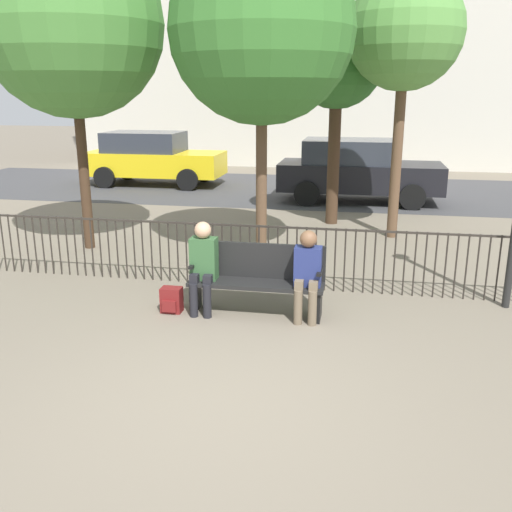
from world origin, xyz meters
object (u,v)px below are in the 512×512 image
at_px(park_bench, 257,277).
at_px(tree_1, 405,33).
at_px(backpack, 171,300).
at_px(seated_person_1, 307,270).
at_px(parked_car_0, 152,158).
at_px(tree_2, 71,25).
at_px(tree_3, 262,30).
at_px(tree_0, 337,63).
at_px(parked_car_1, 357,170).
at_px(seated_person_0, 203,263).

height_order(park_bench, tree_1, tree_1).
height_order(park_bench, backpack, park_bench).
distance_m(park_bench, tree_1, 5.95).
height_order(seated_person_1, parked_car_0, parked_car_0).
height_order(seated_person_1, tree_2, tree_2).
bearing_deg(seated_person_1, tree_3, 112.22).
xyz_separation_m(park_bench, tree_3, (-0.37, 2.42, 3.25)).
bearing_deg(tree_2, tree_3, -3.68).
xyz_separation_m(tree_0, parked_car_0, (-5.80, 4.40, -2.54)).
height_order(tree_1, tree_2, tree_2).
bearing_deg(backpack, seated_person_1, 2.34).
bearing_deg(tree_3, seated_person_1, -67.78).
xyz_separation_m(seated_person_1, tree_2, (-4.35, 2.76, 3.24)).
bearing_deg(backpack, park_bench, 10.34).
relative_size(tree_2, parked_car_1, 1.31).
bearing_deg(tree_2, seated_person_0, -42.67).
bearing_deg(parked_car_0, parked_car_1, -15.14).
height_order(park_bench, parked_car_1, parked_car_1).
xyz_separation_m(seated_person_0, tree_2, (-2.99, 2.76, 3.22)).
height_order(tree_2, parked_car_1, tree_2).
bearing_deg(seated_person_0, seated_person_1, -0.13).
relative_size(backpack, tree_2, 0.06).
bearing_deg(park_bench, tree_2, 144.48).
relative_size(tree_2, parked_car_0, 1.31).
bearing_deg(park_bench, parked_car_0, 117.36).
relative_size(seated_person_1, tree_3, 0.22).
relative_size(tree_0, parked_car_1, 1.05).
bearing_deg(tree_3, parked_car_1, 75.42).
relative_size(backpack, parked_car_1, 0.08).
bearing_deg(backpack, tree_1, 57.14).
bearing_deg(tree_3, seated_person_0, -97.16).
bearing_deg(seated_person_0, parked_car_1, 77.64).
height_order(park_bench, tree_3, tree_3).
height_order(seated_person_0, backpack, seated_person_0).
bearing_deg(tree_2, park_bench, -35.52).
distance_m(park_bench, seated_person_0, 0.73).
bearing_deg(parked_car_0, seated_person_0, -66.15).
distance_m(seated_person_0, tree_3, 3.99).
bearing_deg(tree_1, parked_car_0, 142.55).
height_order(seated_person_0, tree_2, tree_2).
distance_m(seated_person_1, parked_car_1, 8.37).
height_order(tree_2, parked_car_0, tree_2).
xyz_separation_m(tree_3, parked_car_0, (-4.76, 7.51, -2.90)).
relative_size(tree_0, parked_car_0, 1.05).
bearing_deg(seated_person_1, backpack, -177.66).
bearing_deg(backpack, parked_car_0, 111.63).
bearing_deg(park_bench, tree_0, 83.15).
height_order(tree_0, parked_car_0, tree_0).
distance_m(tree_1, tree_2, 5.92).
relative_size(seated_person_1, parked_car_0, 0.28).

